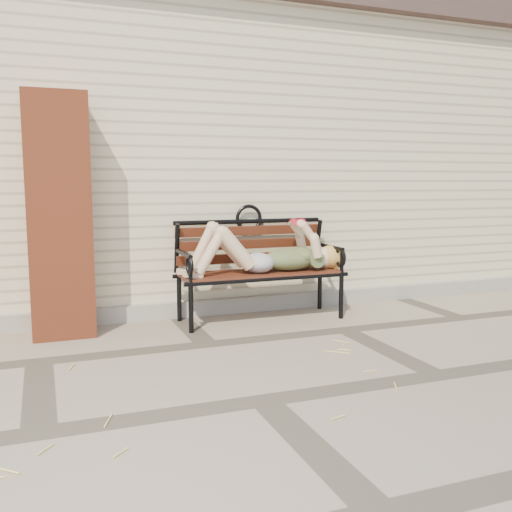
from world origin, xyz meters
name	(u,v)px	position (x,y,z in m)	size (l,w,h in m)	color
ground	(345,330)	(0.00, 0.00, 0.00)	(80.00, 80.00, 0.00)	gray
house_wall	(235,165)	(0.00, 3.00, 1.50)	(8.00, 4.00, 3.00)	beige
house_roof	(234,36)	(0.00, 3.00, 3.15)	(8.30, 4.30, 0.30)	#4B3836
foundation_strip	(298,300)	(0.00, 0.97, 0.07)	(8.00, 0.10, 0.15)	#A5A195
brick_pillar	(59,216)	(-2.30, 0.75, 1.00)	(0.50, 0.50, 2.00)	#A34424
garden_bench	(257,255)	(-0.55, 0.71, 0.60)	(1.65, 0.66, 1.07)	black
reading_woman	(263,253)	(-0.54, 0.58, 0.63)	(1.56, 0.35, 0.49)	#093043
straw_scatter	(225,380)	(-1.37, -0.85, 0.01)	(2.91, 1.67, 0.01)	#DCCE6B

